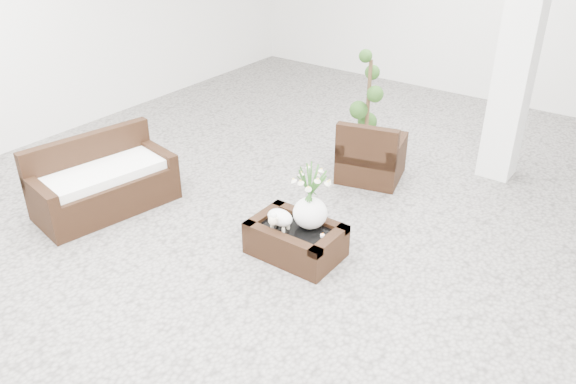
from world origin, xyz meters
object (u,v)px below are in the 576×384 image
Objects in this scene: loveseat at (103,177)px; topiary at (368,110)px; coffee_table at (296,241)px; armchair at (372,148)px.

topiary reaches higher than loveseat.
coffee_table is 0.59× the size of loveseat.
loveseat is 1.03× the size of topiary.
topiary is (-0.50, 2.28, 0.59)m from coffee_table.
armchair is at bearing 96.52° from coffee_table.
armchair is 0.54× the size of topiary.
coffee_table is 2.41m from topiary.
loveseat is 3.34m from topiary.
coffee_table is 1.98m from armchair.
loveseat is (-2.28, -0.52, 0.25)m from coffee_table.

